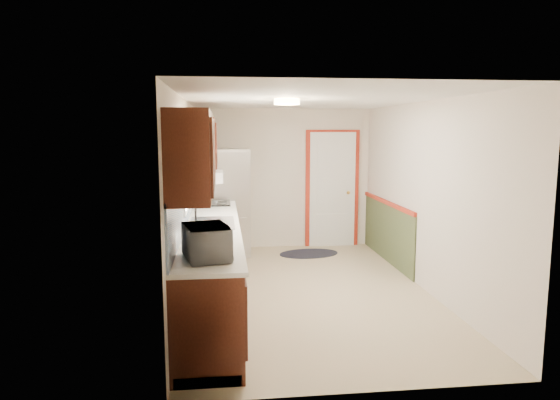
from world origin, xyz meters
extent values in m
cube|color=tan|center=(0.00, 0.00, 0.00)|extent=(3.20, 5.20, 0.12)
cube|color=white|center=(0.00, 0.00, 2.40)|extent=(3.20, 5.20, 0.12)
cube|color=beige|center=(0.00, 2.50, 1.20)|extent=(3.20, 0.10, 2.40)
cube|color=beige|center=(0.00, -2.50, 1.20)|extent=(3.20, 0.10, 2.40)
cube|color=beige|center=(-1.50, 0.00, 1.20)|extent=(0.10, 5.20, 2.40)
cube|color=beige|center=(1.50, 0.00, 1.20)|extent=(0.10, 5.20, 2.40)
cube|color=#3C170D|center=(-1.20, -0.30, 0.45)|extent=(0.60, 4.00, 0.90)
cube|color=white|center=(-1.19, -0.30, 0.92)|extent=(0.63, 4.00, 0.04)
cube|color=#578ED3|center=(-1.49, -0.30, 1.22)|extent=(0.02, 4.00, 0.55)
cube|color=#3C170D|center=(-1.32, -1.60, 1.83)|extent=(0.35, 1.40, 0.75)
cube|color=#3C170D|center=(-1.32, 1.10, 1.83)|extent=(0.35, 1.20, 0.75)
cube|color=white|center=(-1.49, -0.20, 1.62)|extent=(0.02, 1.00, 0.90)
cube|color=#C66B25|center=(-1.44, -0.20, 1.97)|extent=(0.05, 1.12, 0.24)
cube|color=#B7B7BC|center=(-1.19, -0.20, 0.95)|extent=(0.52, 0.82, 0.02)
cube|color=white|center=(-1.27, 1.15, 1.38)|extent=(0.45, 0.60, 0.15)
cube|color=maroon|center=(0.85, 2.47, 1.00)|extent=(0.94, 0.05, 2.08)
cube|color=white|center=(0.85, 2.44, 1.00)|extent=(0.80, 0.04, 2.00)
cube|color=#3E4929|center=(1.49, 1.35, 0.45)|extent=(0.02, 2.30, 0.90)
cube|color=maroon|center=(1.48, 1.35, 0.92)|extent=(0.04, 2.30, 0.06)
cylinder|color=#FFD88C|center=(-0.30, -0.20, 2.36)|extent=(0.30, 0.30, 0.06)
imported|color=white|center=(-1.20, -1.84, 1.12)|extent=(0.40, 0.57, 0.35)
cube|color=#B7B7BC|center=(-1.02, 2.05, 0.87)|extent=(0.81, 0.76, 1.74)
cylinder|color=black|center=(-1.26, 1.67, 0.78)|extent=(0.02, 0.02, 1.22)
ellipsoid|color=black|center=(0.35, 1.90, 0.01)|extent=(1.07, 0.77, 0.01)
cube|color=black|center=(-1.19, 1.40, 0.95)|extent=(0.48, 0.58, 0.02)
camera|label=1|loc=(-1.06, -6.05, 2.04)|focal=32.00mm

